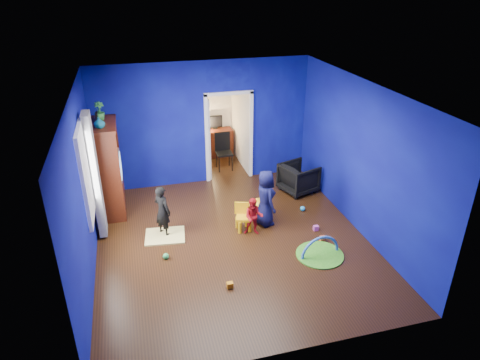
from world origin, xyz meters
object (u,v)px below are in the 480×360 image
object	(u,v)px
vase	(99,123)
folding_chair	(224,153)
armchair	(299,178)
tv_armoire	(107,169)
kid_chair	(243,219)
play_mat	(320,255)
child_black	(163,211)
hopper_ball	(259,208)
study_desk	(216,143)
toddler_red	(254,217)
child_navy	(265,198)
crt_tv	(109,167)

from	to	relation	value
vase	folding_chair	bearing A→B (deg)	32.53
armchair	tv_armoire	size ratio (longest dim) A/B	0.38
kid_chair	play_mat	size ratio (longest dim) A/B	0.58
child_black	tv_armoire	size ratio (longest dim) A/B	0.53
armchair	hopper_ball	world-z (taller)	armchair
study_desk	vase	bearing A→B (deg)	-135.57
kid_chair	study_desk	xyz separation A→B (m)	(0.30, 3.90, 0.12)
study_desk	folding_chair	world-z (taller)	folding_chair
hopper_ball	kid_chair	size ratio (longest dim) A/B	0.87
play_mat	toddler_red	bearing A→B (deg)	134.01
vase	tv_armoire	size ratio (longest dim) A/B	0.11
kid_chair	tv_armoire	bearing A→B (deg)	168.39
child_black	kid_chair	xyz separation A→B (m)	(1.53, -0.24, -0.27)
kid_chair	folding_chair	xyz separation A→B (m)	(0.30, 2.94, 0.21)
child_navy	tv_armoire	world-z (taller)	tv_armoire
tv_armoire	child_black	bearing A→B (deg)	-51.26
hopper_ball	child_navy	bearing A→B (deg)	-78.69
child_black	folding_chair	bearing A→B (deg)	-71.66
armchair	folding_chair	world-z (taller)	folding_chair
child_navy	study_desk	size ratio (longest dim) A/B	1.33
hopper_ball	study_desk	distance (m)	3.55
toddler_red	tv_armoire	bearing A→B (deg)	166.97
armchair	child_navy	world-z (taller)	child_navy
armchair	toddler_red	xyz separation A→B (m)	(-1.53, -1.48, 0.04)
kid_chair	study_desk	bearing A→B (deg)	104.17
armchair	kid_chair	world-z (taller)	armchair
child_black	folding_chair	size ratio (longest dim) A/B	1.13
hopper_ball	kid_chair	bearing A→B (deg)	-140.43
tv_armoire	crt_tv	world-z (taller)	tv_armoire
armchair	play_mat	xyz separation A→B (m)	(-0.57, -2.47, -0.33)
child_black	hopper_ball	xyz separation A→B (m)	(1.97, 0.12, -0.30)
child_navy	hopper_ball	distance (m)	0.45
armchair	study_desk	xyz separation A→B (m)	(-1.38, 2.62, 0.03)
child_navy	vase	bearing A→B (deg)	62.83
child_black	child_navy	size ratio (longest dim) A/B	0.89
crt_tv	study_desk	xyz separation A→B (m)	(2.76, 2.45, -0.65)
child_navy	kid_chair	world-z (taller)	child_navy
crt_tv	study_desk	world-z (taller)	crt_tv
child_black	crt_tv	distance (m)	1.61
vase	crt_tv	distance (m)	1.09
crt_tv	kid_chair	size ratio (longest dim) A/B	1.40
child_navy	child_black	bearing A→B (deg)	78.32
child_navy	hopper_ball	xyz separation A→B (m)	(-0.05, 0.25, -0.37)
armchair	crt_tv	distance (m)	4.20
armchair	kid_chair	size ratio (longest dim) A/B	1.50
tv_armoire	crt_tv	distance (m)	0.06
child_navy	play_mat	world-z (taller)	child_navy
armchair	crt_tv	size ratio (longest dim) A/B	1.07
child_black	play_mat	world-z (taller)	child_black
tv_armoire	hopper_ball	bearing A→B (deg)	-20.43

